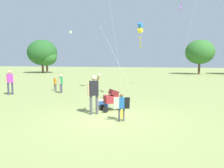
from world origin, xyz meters
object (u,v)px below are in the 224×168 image
at_px(stroller, 112,98).
at_px(person_red_shirt, 10,80).
at_px(child_with_butterfly_kite, 122,105).
at_px(cooler_box, 104,103).
at_px(person_adult_flyer, 94,91).
at_px(person_sitting_far, 55,83).
at_px(kite_adult_black, 140,29).
at_px(person_couple_left, 61,82).

height_order(stroller, person_red_shirt, person_red_shirt).
xyz_separation_m(child_with_butterfly_kite, cooler_box, (-1.34, 2.42, -0.49)).
distance_m(stroller, person_red_shirt, 8.40).
height_order(child_with_butterfly_kite, person_red_shirt, person_red_shirt).
distance_m(person_adult_flyer, person_sitting_far, 8.07).
distance_m(child_with_butterfly_kite, kite_adult_black, 4.42).
bearing_deg(child_with_butterfly_kite, person_couple_left, 131.69).
xyz_separation_m(kite_adult_black, cooler_box, (-1.76, -0.51, -3.77)).
relative_size(stroller, kite_adult_black, 0.25).
relative_size(child_with_butterfly_kite, stroller, 1.04).
distance_m(person_red_shirt, cooler_box, 7.61).
bearing_deg(child_with_butterfly_kite, person_red_shirt, 151.18).
height_order(kite_adult_black, person_red_shirt, kite_adult_black).
xyz_separation_m(person_adult_flyer, stroller, (0.62, 0.81, -0.44)).
bearing_deg(person_red_shirt, person_adult_flyer, -28.44).
height_order(kite_adult_black, person_sitting_far, kite_adult_black).
distance_m(stroller, person_couple_left, 6.55).
distance_m(child_with_butterfly_kite, stroller, 1.80).
distance_m(person_adult_flyer, person_red_shirt, 8.17).
relative_size(child_with_butterfly_kite, cooler_box, 2.46).
height_order(child_with_butterfly_kite, kite_adult_black, kite_adult_black).
bearing_deg(stroller, person_couple_left, 136.26).
bearing_deg(person_couple_left, stroller, -43.74).
distance_m(stroller, person_sitting_far, 7.88).
relative_size(person_adult_flyer, cooler_box, 4.03).
height_order(stroller, person_sitting_far, person_sitting_far).
height_order(stroller, person_couple_left, person_couple_left).
distance_m(kite_adult_black, person_sitting_far, 8.67).
bearing_deg(cooler_box, child_with_butterfly_kite, -60.96).
xyz_separation_m(child_with_butterfly_kite, person_adult_flyer, (-1.37, 0.82, 0.38)).
distance_m(child_with_butterfly_kite, person_red_shirt, 9.77).
relative_size(child_with_butterfly_kite, person_sitting_far, 1.03).
bearing_deg(kite_adult_black, stroller, -132.19).
bearing_deg(person_adult_flyer, kite_adult_black, 49.60).
relative_size(person_red_shirt, person_couple_left, 1.25).
distance_m(person_red_shirt, person_sitting_far, 3.24).
xyz_separation_m(child_with_butterfly_kite, stroller, (-0.75, 1.63, -0.06)).
height_order(person_couple_left, cooler_box, person_couple_left).
height_order(person_adult_flyer, person_sitting_far, person_adult_flyer).
bearing_deg(child_with_butterfly_kite, cooler_box, 119.04).
bearing_deg(person_sitting_far, cooler_box, -42.76).
xyz_separation_m(person_adult_flyer, kite_adult_black, (1.79, 2.11, 2.90)).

